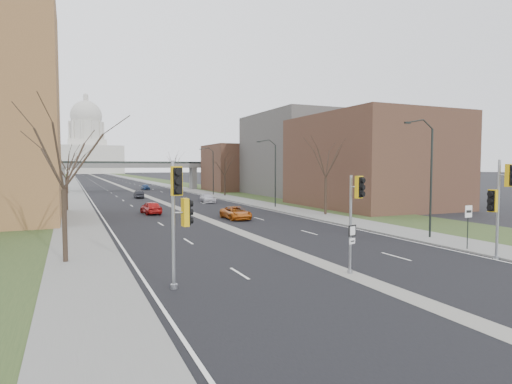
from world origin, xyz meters
TOP-DOWN VIEW (x-y plane):
  - ground at (0.00, 0.00)m, footprint 700.00×700.00m
  - road_surface at (0.00, 150.00)m, footprint 20.00×600.00m
  - median_strip at (0.00, 150.00)m, footprint 1.20×600.00m
  - sidewalk_right at (12.00, 150.00)m, footprint 4.00×600.00m
  - sidewalk_left at (-12.00, 150.00)m, footprint 4.00×600.00m
  - grass_verge_right at (18.00, 150.00)m, footprint 8.00×600.00m
  - grass_verge_left at (-18.00, 150.00)m, footprint 8.00×600.00m
  - commercial_block_near at (24.00, 28.00)m, footprint 16.00×20.00m
  - commercial_block_mid at (28.00, 52.00)m, footprint 18.00×22.00m
  - commercial_block_far at (22.00, 70.00)m, footprint 14.00×14.00m
  - pedestrian_bridge at (0.00, 80.00)m, footprint 34.00×3.00m
  - capitol at (0.00, 320.00)m, footprint 48.00×42.00m
  - streetlight_near at (10.99, 6.00)m, footprint 2.61×0.20m
  - streetlight_mid at (10.99, 32.00)m, footprint 2.61×0.20m
  - streetlight_far at (10.99, 58.00)m, footprint 2.61×0.20m
  - tree_left_a at (-13.00, 8.00)m, footprint 7.20×7.20m
  - tree_left_b at (-13.00, 38.00)m, footprint 6.75×6.75m
  - tree_left_c at (-13.00, 72.00)m, footprint 7.65×7.65m
  - tree_right_a at (13.00, 22.00)m, footprint 7.20×7.20m
  - tree_right_b at (13.00, 55.00)m, footprint 6.30×6.30m
  - tree_right_c at (13.00, 95.00)m, footprint 7.65×7.65m
  - signal_pole_left at (-8.38, 0.51)m, footprint 0.98×1.06m
  - signal_pole_median at (0.19, -0.44)m, footprint 0.66×0.83m
  - signal_pole_right at (9.62, -1.15)m, footprint 1.13×0.99m
  - speed_limit_sign at (10.53, 1.68)m, footprint 0.60×0.07m
  - car_left_near at (-4.31, 31.02)m, footprint 2.04×4.37m
  - car_left_far at (-2.00, 55.94)m, footprint 1.35×3.77m
  - car_right_near at (2.76, 22.75)m, footprint 2.16×4.65m
  - car_right_mid at (6.06, 43.06)m, footprint 1.95×4.39m
  - car_right_far at (3.37, 82.20)m, footprint 1.67×3.81m

SIDE VIEW (x-z plane):
  - ground at x=0.00m, z-range 0.00..0.00m
  - median_strip at x=0.00m, z-range -0.01..0.01m
  - road_surface at x=0.00m, z-range 0.00..0.01m
  - grass_verge_right at x=18.00m, z-range 0.00..0.10m
  - grass_verge_left at x=-18.00m, z-range 0.00..0.10m
  - sidewalk_right at x=12.00m, z-range 0.00..0.12m
  - sidewalk_left at x=-12.00m, z-range 0.00..0.12m
  - car_left_far at x=-2.00m, z-range 0.00..1.24m
  - car_right_mid at x=6.06m, z-range 0.00..1.25m
  - car_right_far at x=3.37m, z-range 0.00..1.28m
  - car_right_near at x=2.76m, z-range 0.00..1.29m
  - car_left_near at x=-4.31m, z-range 0.00..1.45m
  - speed_limit_sign at x=10.53m, z-range 0.64..3.42m
  - signal_pole_median at x=0.19m, z-range 0.97..5.92m
  - signal_pole_left at x=-8.38m, z-range 0.87..6.51m
  - signal_pole_right at x=9.62m, z-range 0.89..6.66m
  - pedestrian_bridge at x=0.00m, z-range 1.62..8.07m
  - commercial_block_far at x=22.00m, z-range 0.00..10.00m
  - tree_right_b at x=13.00m, z-range 1.71..9.93m
  - commercial_block_near at x=24.00m, z-range 0.00..12.00m
  - tree_left_b at x=-13.00m, z-range 1.82..10.63m
  - tree_left_a at x=-13.00m, z-range 1.94..11.34m
  - tree_right_a at x=13.00m, z-range 1.94..11.34m
  - streetlight_near at x=10.99m, z-range 2.60..11.30m
  - streetlight_mid at x=10.99m, z-range 2.60..11.30m
  - streetlight_far at x=10.99m, z-range 2.60..11.30m
  - tree_left_c at x=-13.00m, z-range 2.05..12.04m
  - tree_right_c at x=13.00m, z-range 2.05..12.04m
  - commercial_block_mid at x=28.00m, z-range 0.00..15.00m
  - capitol at x=0.00m, z-range -9.28..46.47m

